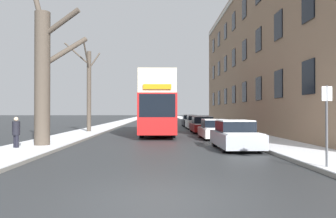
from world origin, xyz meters
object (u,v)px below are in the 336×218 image
object	(u,v)px
bare_tree_left_0	(44,73)
parked_car_1	(215,130)
bare_tree_left_1	(89,88)
street_sign_post	(327,122)
pedestrian_left_sidewalk	(16,132)
parked_car_0	(235,136)
double_decker_bus	(158,102)
parked_car_2	(202,125)
parked_car_3	(195,123)
parked_car_4	(190,121)

from	to	relation	value
bare_tree_left_0	parked_car_1	world-z (taller)	bare_tree_left_0
bare_tree_left_1	street_sign_post	size ratio (longest dim) A/B	2.92
parked_car_1	pedestrian_left_sidewalk	distance (m)	12.23
pedestrian_left_sidewalk	street_sign_post	distance (m)	13.04
bare_tree_left_0	pedestrian_left_sidewalk	bearing A→B (deg)	-123.92
parked_car_0	street_sign_post	world-z (taller)	street_sign_post
double_decker_bus	parked_car_1	bearing A→B (deg)	-47.74
parked_car_2	parked_car_3	distance (m)	6.17
bare_tree_left_0	parked_car_1	bearing A→B (deg)	28.58
bare_tree_left_0	parked_car_3	bearing A→B (deg)	61.73
double_decker_bus	street_sign_post	bearing A→B (deg)	-72.18
street_sign_post	parked_car_3	bearing A→B (deg)	93.21
parked_car_1	street_sign_post	world-z (taller)	street_sign_post
bare_tree_left_0	double_decker_bus	distance (m)	11.09
parked_car_2	pedestrian_left_sidewalk	world-z (taller)	pedestrian_left_sidewalk
parked_car_0	parked_car_4	world-z (taller)	parked_car_4
parked_car_3	street_sign_post	world-z (taller)	street_sign_post
bare_tree_left_1	parked_car_2	size ratio (longest dim) A/B	1.73
parked_car_0	parked_car_2	bearing A→B (deg)	90.00
parked_car_4	parked_car_3	bearing A→B (deg)	-90.00
bare_tree_left_1	double_decker_bus	world-z (taller)	bare_tree_left_1
parked_car_0	street_sign_post	size ratio (longest dim) A/B	1.66
double_decker_bus	street_sign_post	world-z (taller)	double_decker_bus
double_decker_bus	pedestrian_left_sidewalk	size ratio (longest dim) A/B	7.05
bare_tree_left_0	double_decker_bus	world-z (taller)	bare_tree_left_0
bare_tree_left_1	parked_car_4	xyz separation A→B (m)	(9.76, 12.29, -3.19)
bare_tree_left_1	pedestrian_left_sidewalk	bearing A→B (deg)	-92.82
parked_car_0	parked_car_3	xyz separation A→B (m)	(-0.00, 18.50, 0.01)
parked_car_3	pedestrian_left_sidewalk	world-z (taller)	pedestrian_left_sidewalk
parked_car_3	bare_tree_left_0	bearing A→B (deg)	-118.27
parked_car_1	parked_car_0	bearing A→B (deg)	-90.00
parked_car_4	double_decker_bus	bearing A→B (deg)	-105.16
parked_car_1	street_sign_post	distance (m)	12.14
parked_car_4	pedestrian_left_sidewalk	bearing A→B (deg)	-112.64
bare_tree_left_1	parked_car_1	world-z (taller)	bare_tree_left_1
parked_car_0	pedestrian_left_sidewalk	bearing A→B (deg)	-177.24
bare_tree_left_0	parked_car_2	world-z (taller)	bare_tree_left_0
bare_tree_left_0	bare_tree_left_1	bearing A→B (deg)	91.08
bare_tree_left_0	parked_car_3	size ratio (longest dim) A/B	2.02
double_decker_bus	parked_car_1	distance (m)	6.07
street_sign_post	pedestrian_left_sidewalk	bearing A→B (deg)	154.60
parked_car_2	street_sign_post	world-z (taller)	street_sign_post
parked_car_1	parked_car_3	xyz separation A→B (m)	(-0.00, 12.55, 0.05)
parked_car_2	parked_car_4	size ratio (longest dim) A/B	1.01
parked_car_2	parked_car_4	xyz separation A→B (m)	(-0.00, 12.07, 0.01)
parked_car_0	parked_car_4	xyz separation A→B (m)	(-0.00, 24.40, 0.01)
parked_car_2	pedestrian_left_sidewalk	bearing A→B (deg)	-128.99
parked_car_0	parked_car_2	world-z (taller)	parked_car_2
double_decker_bus	parked_car_4	distance (m)	14.86
double_decker_bus	parked_car_4	xyz separation A→B (m)	(3.85, 14.22, -1.94)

